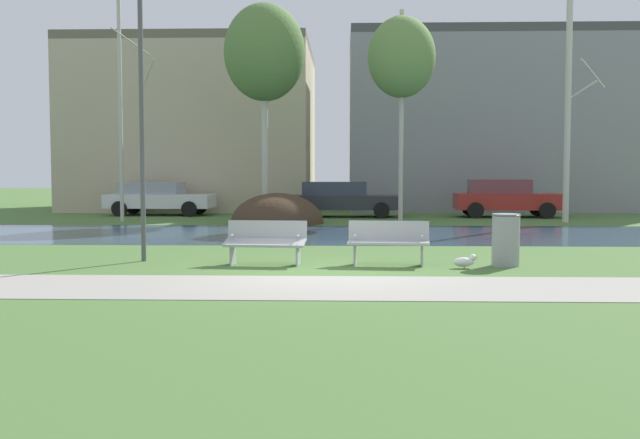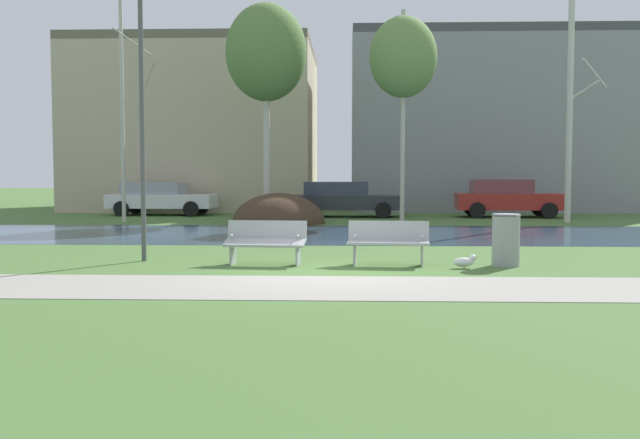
{
  "view_description": "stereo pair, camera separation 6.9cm",
  "coord_description": "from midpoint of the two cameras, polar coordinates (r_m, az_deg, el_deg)",
  "views": [
    {
      "loc": [
        0.34,
        -13.14,
        1.84
      ],
      "look_at": [
        -0.14,
        1.63,
        0.88
      ],
      "focal_mm": 41.01,
      "sensor_mm": 36.0,
      "label": 1
    },
    {
      "loc": [
        0.41,
        -13.14,
        1.84
      ],
      "look_at": [
        -0.14,
        1.63,
        0.88
      ],
      "focal_mm": 41.01,
      "sensor_mm": 36.0,
      "label": 2
    }
  ],
  "objects": [
    {
      "name": "birch_far_left",
      "position": [
        28.32,
        -15.32,
        9.02
      ],
      "size": [
        1.39,
        2.44,
        8.9
      ],
      "color": "#BCB7A8",
      "rests_on": "ground"
    },
    {
      "name": "paved_path_strip",
      "position": [
        11.68,
        0.01,
        -5.31
      ],
      "size": [
        60.0,
        2.46,
        0.01
      ],
      "primitive_type": "cube",
      "color": "gray",
      "rests_on": "ground"
    },
    {
      "name": "bench_right",
      "position": [
        14.47,
        5.23,
        -1.72
      ],
      "size": [
        1.64,
        0.69,
        0.87
      ],
      "color": "#9EA0A3",
      "rests_on": "ground"
    },
    {
      "name": "parked_van_nearest_white",
      "position": [
        31.93,
        -12.59,
        1.67
      ],
      "size": [
        4.53,
        2.16,
        1.4
      ],
      "color": "silver",
      "rests_on": "ground"
    },
    {
      "name": "seagull",
      "position": [
        14.24,
        11.1,
        -3.23
      ],
      "size": [
        0.48,
        0.18,
        0.27
      ],
      "color": "white",
      "rests_on": "ground"
    },
    {
      "name": "birch_center_left",
      "position": [
        27.51,
        6.31,
        12.45
      ],
      "size": [
        2.48,
        2.48,
        7.76
      ],
      "color": "#BCB7A8",
      "rests_on": "ground"
    },
    {
      "name": "birch_center",
      "position": [
        28.29,
        18.77,
        8.53
      ],
      "size": [
        1.4,
        2.29,
        8.54
      ],
      "color": "beige",
      "rests_on": "ground"
    },
    {
      "name": "ground_plane",
      "position": [
        23.22,
        0.94,
        -0.83
      ],
      "size": [
        120.0,
        120.0,
        0.0
      ],
      "primitive_type": "plane",
      "color": "#476B33"
    },
    {
      "name": "streetlamp",
      "position": [
        15.61,
        -13.93,
        11.43
      ],
      "size": [
        0.32,
        0.32,
        6.04
      ],
      "color": "#4C4C51",
      "rests_on": "ground"
    },
    {
      "name": "birch_left",
      "position": [
        28.5,
        -4.43,
        12.82
      ],
      "size": [
        3.08,
        3.08,
        8.24
      ],
      "color": "beige",
      "rests_on": "ground"
    },
    {
      "name": "building_beige_block",
      "position": [
        38.09,
        -9.45,
        7.02
      ],
      "size": [
        11.42,
        9.95,
        8.14
      ],
      "color": "#BCAD8E",
      "rests_on": "ground"
    },
    {
      "name": "parked_hatch_third_red",
      "position": [
        30.78,
        14.18,
        1.68
      ],
      "size": [
        4.31,
        2.08,
        1.54
      ],
      "color": "maroon",
      "rests_on": "ground"
    },
    {
      "name": "parked_sedan_second_dark",
      "position": [
        30.05,
        1.6,
        1.67
      ],
      "size": [
        4.69,
        2.13,
        1.45
      ],
      "color": "#282B30",
      "rests_on": "ground"
    },
    {
      "name": "building_grey_warehouse",
      "position": [
        37.02,
        14.17,
        7.3
      ],
      "size": [
        15.09,
        6.41,
        8.45
      ],
      "color": "gray",
      "rests_on": "ground"
    },
    {
      "name": "trash_bin",
      "position": [
        14.75,
        14.17,
        -1.48
      ],
      "size": [
        0.56,
        0.56,
        1.02
      ],
      "color": "gray",
      "rests_on": "ground"
    },
    {
      "name": "soil_mound",
      "position": [
        26.3,
        -3.43,
        -0.3
      ],
      "size": [
        3.35,
        3.35,
        2.19
      ],
      "primitive_type": "ellipsoid",
      "color": "#423021",
      "rests_on": "ground"
    },
    {
      "name": "bench_left",
      "position": [
        14.53,
        -4.4,
        -1.69
      ],
      "size": [
        1.64,
        0.69,
        0.87
      ],
      "color": "#9EA0A3",
      "rests_on": "ground"
    },
    {
      "name": "river_band",
      "position": [
        21.64,
        0.87,
        -1.15
      ],
      "size": [
        80.0,
        6.79,
        0.01
      ],
      "primitive_type": "cube",
      "color": "#2D475B",
      "rests_on": "ground"
    }
  ]
}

